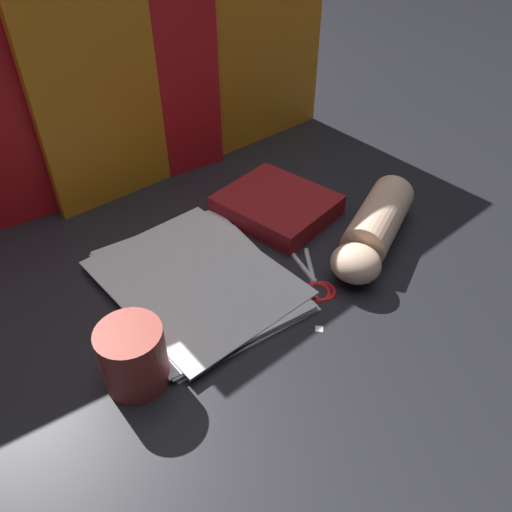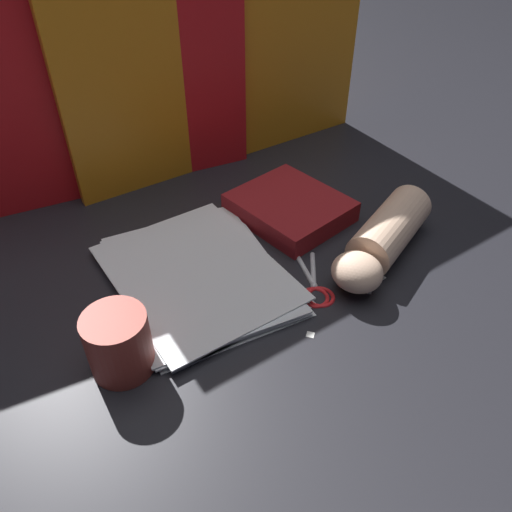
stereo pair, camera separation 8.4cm
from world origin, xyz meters
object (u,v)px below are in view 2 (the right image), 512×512
scissors (315,287)px  hand_forearm (383,239)px  mug (119,343)px  book_closed (290,208)px  paper_stack (199,274)px

scissors → hand_forearm: bearing=5.1°
hand_forearm → scissors: bearing=-174.9°
scissors → mug: size_ratio=1.47×
mug → scissors: bearing=-0.0°
book_closed → mug: (-0.42, -0.21, 0.03)m
paper_stack → hand_forearm: size_ratio=1.23×
book_closed → paper_stack: bearing=-160.7°
hand_forearm → mug: mug is taller
hand_forearm → mug: bearing=-178.4°
mug → hand_forearm: bearing=1.6°
paper_stack → scissors: paper_stack is taller
paper_stack → book_closed: book_closed is taller
book_closed → mug: size_ratio=2.51×
paper_stack → hand_forearm: bearing=-18.9°
paper_stack → scissors: size_ratio=2.47×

